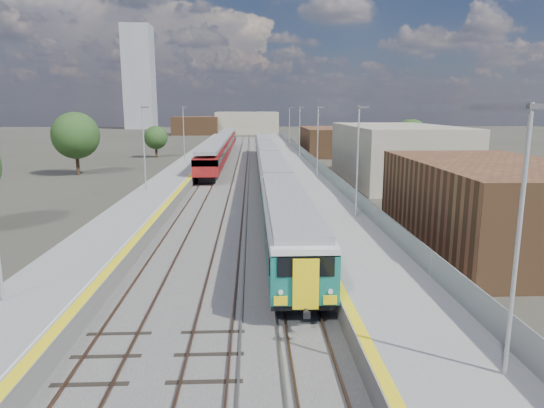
{
  "coord_description": "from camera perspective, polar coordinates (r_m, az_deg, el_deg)",
  "views": [
    {
      "loc": [
        -0.46,
        -10.17,
        8.39
      ],
      "look_at": [
        0.81,
        20.84,
        2.2
      ],
      "focal_mm": 32.0,
      "sensor_mm": 36.0,
      "label": 1
    }
  ],
  "objects": [
    {
      "name": "platform_right",
      "position": [
        63.41,
        2.87,
        4.15
      ],
      "size": [
        4.7,
        155.0,
        8.52
      ],
      "color": "slate",
      "rests_on": "ground"
    },
    {
      "name": "green_train",
      "position": [
        55.15,
        -0.3,
        4.72
      ],
      "size": [
        2.7,
        75.28,
        2.97
      ],
      "color": "black",
      "rests_on": "ground"
    },
    {
      "name": "tree_b",
      "position": [
        65.65,
        -22.11,
        7.48
      ],
      "size": [
        5.82,
        5.82,
        7.89
      ],
      "color": "#382619",
      "rests_on": "ground"
    },
    {
      "name": "tree_c",
      "position": [
        85.35,
        -13.52,
        7.59
      ],
      "size": [
        3.95,
        3.95,
        5.35
      ],
      "color": "#382619",
      "rests_on": "ground"
    },
    {
      "name": "platform_left",
      "position": [
        63.73,
        -10.1,
        4.01
      ],
      "size": [
        4.3,
        155.0,
        8.52
      ],
      "color": "slate",
      "rests_on": "ground"
    },
    {
      "name": "ballast_bed",
      "position": [
        63.25,
        -3.96,
        3.66
      ],
      "size": [
        10.5,
        155.0,
        0.06
      ],
      "primitive_type": "cube",
      "color": "#565451",
      "rests_on": "ground"
    },
    {
      "name": "buildings",
      "position": [
        149.83,
        -9.33,
        12.02
      ],
      "size": [
        72.0,
        185.5,
        40.0
      ],
      "color": "brown",
      "rests_on": "ground"
    },
    {
      "name": "tracks",
      "position": [
        64.89,
        -3.39,
        3.93
      ],
      "size": [
        8.96,
        160.0,
        0.17
      ],
      "color": "#4C3323",
      "rests_on": "ground"
    },
    {
      "name": "tree_d",
      "position": [
        75.94,
        15.99,
        7.72
      ],
      "size": [
        4.98,
        4.98,
        6.75
      ],
      "color": "#382619",
      "rests_on": "ground"
    },
    {
      "name": "ground",
      "position": [
        60.75,
        -1.9,
        3.34
      ],
      "size": [
        320.0,
        320.0,
        0.0
      ],
      "primitive_type": "plane",
      "color": "#47443A",
      "rests_on": "ground"
    },
    {
      "name": "red_train",
      "position": [
        81.07,
        -5.95,
        6.8
      ],
      "size": [
        2.87,
        58.23,
        3.62
      ],
      "color": "black",
      "rests_on": "ground"
    }
  ]
}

